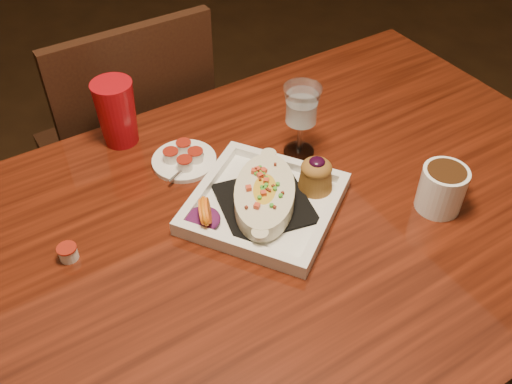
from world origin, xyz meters
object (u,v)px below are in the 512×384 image
chair_far (133,151)px  saucer (184,159)px  goblet (302,109)px  red_tumbler (117,113)px  plate (269,197)px  table (251,266)px  coffee_mug (443,187)px

chair_far → saucer: 0.47m
goblet → saucer: goblet is taller
chair_far → red_tumbler: 0.41m
chair_far → plate: size_ratio=2.58×
chair_far → saucer: (-0.01, -0.39, 0.25)m
table → goblet: size_ratio=9.32×
saucer → table: bearing=-86.5°
coffee_mug → plate: bearing=140.7°
coffee_mug → goblet: goblet is taller
goblet → red_tumbler: size_ratio=1.12×
plate → red_tumbler: red_tumbler is taller
red_tumbler → coffee_mug: bearing=-49.9°
goblet → plate: bearing=-144.1°
goblet → table: bearing=-145.9°
red_tumbler → saucer: bearing=-61.1°
chair_far → goblet: 0.64m
coffee_mug → chair_far: bearing=106.1°
plate → saucer: 0.22m
chair_far → red_tumbler: chair_far is taller
plate → coffee_mug: size_ratio=3.00×
coffee_mug → red_tumbler: red_tumbler is taller
table → red_tumbler: size_ratio=10.44×
chair_far → plate: 0.65m
chair_far → coffee_mug: (0.34, -0.76, 0.29)m
table → chair_far: size_ratio=1.61×
chair_far → plate: (0.06, -0.59, 0.27)m
chair_far → coffee_mug: 0.88m
saucer → red_tumbler: size_ratio=0.93×
coffee_mug → saucer: size_ratio=0.90×
chair_far → red_tumbler: size_ratio=6.47×
chair_far → saucer: chair_far is taller
chair_far → red_tumbler: bearing=69.4°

